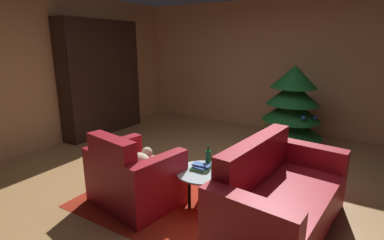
{
  "coord_description": "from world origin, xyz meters",
  "views": [
    {
      "loc": [
        1.64,
        -2.97,
        1.81
      ],
      "look_at": [
        -0.15,
        -0.01,
        0.89
      ],
      "focal_mm": 27.19,
      "sensor_mm": 36.0,
      "label": 1
    }
  ],
  "objects": [
    {
      "name": "wall_back",
      "position": [
        0.0,
        3.15,
        1.33
      ],
      "size": [
        6.33,
        0.06,
        2.66
      ],
      "primitive_type": "cube",
      "color": "tan",
      "rests_on": "ground"
    },
    {
      "name": "wall_left",
      "position": [
        -3.14,
        0.0,
        1.33
      ],
      "size": [
        0.06,
        6.36,
        2.66
      ],
      "primitive_type": "cube",
      "color": "tan",
      "rests_on": "ground"
    },
    {
      "name": "armchair_red",
      "position": [
        -0.5,
        -0.72,
        0.31
      ],
      "size": [
        1.06,
        0.91,
        0.87
      ],
      "color": "maroon",
      "rests_on": "ground"
    },
    {
      "name": "decorated_tree",
      "position": [
        0.55,
        2.25,
        0.72
      ],
      "size": [
        1.12,
        1.12,
        1.43
      ],
      "color": "brown",
      "rests_on": "ground"
    },
    {
      "name": "area_rug",
      "position": [
        0.15,
        -0.31,
        0.0
      ],
      "size": [
        2.68,
        1.85,
        0.01
      ],
      "primitive_type": "cube",
      "color": "maroon",
      "rests_on": "ground"
    },
    {
      "name": "bookshelf_unit",
      "position": [
        -2.89,
        1.18,
        1.09
      ],
      "size": [
        0.35,
        1.77,
        2.23
      ],
      "color": "black",
      "rests_on": "ground"
    },
    {
      "name": "ground_plane",
      "position": [
        0.0,
        0.0,
        0.0
      ],
      "size": [
        7.49,
        7.49,
        0.0
      ],
      "primitive_type": "plane",
      "color": "#AC7E4E"
    },
    {
      "name": "book_stack_on_table",
      "position": [
        0.16,
        -0.33,
        0.45
      ],
      "size": [
        0.22,
        0.19,
        0.06
      ],
      "color": "#418543",
      "rests_on": "coffee_table"
    },
    {
      "name": "bottle_on_table",
      "position": [
        0.18,
        -0.19,
        0.52
      ],
      "size": [
        0.07,
        0.07,
        0.24
      ],
      "color": "#0F5123",
      "rests_on": "coffee_table"
    },
    {
      "name": "couch_red",
      "position": [
        1.04,
        -0.34,
        0.31
      ],
      "size": [
        1.0,
        1.77,
        0.88
      ],
      "color": "maroon",
      "rests_on": "ground"
    },
    {
      "name": "coffee_table",
      "position": [
        0.2,
        -0.36,
        0.37
      ],
      "size": [
        0.61,
        0.61,
        0.42
      ],
      "color": "black",
      "rests_on": "ground"
    }
  ]
}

